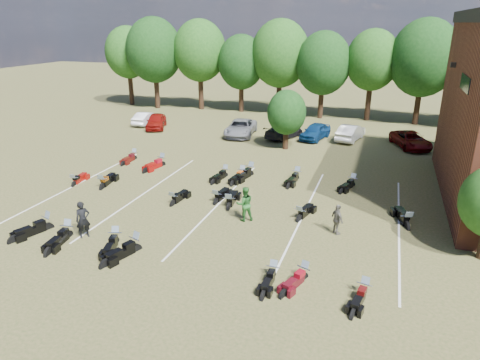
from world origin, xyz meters
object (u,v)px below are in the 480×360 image
at_px(car_0, 156,121).
at_px(motorcycle_3, 116,244).
at_px(car_4, 315,131).
at_px(motorcycle_7, 75,186).
at_px(person_black, 83,220).
at_px(motorcycle_0, 69,237).
at_px(motorcycle_14, 134,159).
at_px(person_grey, 337,219).
at_px(person_green, 245,204).

bearing_deg(car_0, motorcycle_3, -86.50).
relative_size(car_4, motorcycle_7, 2.03).
relative_size(car_4, person_black, 2.25).
relative_size(car_4, motorcycle_0, 1.80).
height_order(motorcycle_7, motorcycle_14, motorcycle_14).
distance_m(motorcycle_0, motorcycle_14, 12.85).
relative_size(motorcycle_3, motorcycle_7, 1.06).
height_order(person_grey, motorcycle_14, person_grey).
bearing_deg(motorcycle_7, motorcycle_3, 132.08).
bearing_deg(motorcycle_14, person_green, -33.40).
bearing_deg(motorcycle_3, person_black, 158.46).
relative_size(person_black, motorcycle_14, 0.88).
height_order(person_black, motorcycle_3, person_black).
height_order(motorcycle_3, motorcycle_14, motorcycle_3).
xyz_separation_m(motorcycle_3, motorcycle_7, (-7.13, 5.79, 0.00)).
bearing_deg(person_black, motorcycle_0, 154.29).
distance_m(motorcycle_3, motorcycle_7, 9.18).
bearing_deg(car_4, motorcycle_3, -90.88).
height_order(car_0, car_4, car_0).
bearing_deg(person_black, car_4, 21.70).
height_order(car_0, motorcycle_3, car_0).
bearing_deg(motorcycle_3, car_0, 96.69).
bearing_deg(person_green, motorcycle_3, 10.07).
bearing_deg(motorcycle_7, motorcycle_0, 118.09).
distance_m(car_0, motorcycle_3, 24.03).
distance_m(motorcycle_0, motorcycle_7, 7.52).
bearing_deg(motorcycle_14, car_0, 109.59).
xyz_separation_m(person_grey, motorcycle_14, (-16.42, 7.52, -0.80)).
height_order(person_black, person_grey, person_black).
distance_m(car_0, motorcycle_14, 10.44).
distance_m(motorcycle_7, motorcycle_14, 6.25).
relative_size(motorcycle_0, motorcycle_3, 1.07).
bearing_deg(motorcycle_3, car_4, 57.81).
xyz_separation_m(motorcycle_0, motorcycle_14, (-3.92, 12.24, 0.00)).
bearing_deg(car_0, person_green, -70.19).
xyz_separation_m(car_0, motorcycle_0, (7.47, -22.03, -0.73)).
relative_size(person_black, motorcycle_0, 0.80).
bearing_deg(person_grey, motorcycle_14, 26.87).
distance_m(car_4, motorcycle_3, 23.49).
bearing_deg(motorcycle_7, person_black, 123.96).
relative_size(car_0, motorcycle_7, 2.06).
xyz_separation_m(person_black, motorcycle_0, (-0.74, -0.33, -0.93)).
distance_m(motorcycle_3, motorcycle_14, 13.67).
distance_m(person_grey, motorcycle_7, 17.08).
distance_m(car_4, person_grey, 18.75).
relative_size(person_grey, motorcycle_14, 0.75).
xyz_separation_m(motorcycle_0, motorcycle_7, (-4.51, 6.01, 0.00)).
height_order(person_black, motorcycle_0, person_black).
height_order(motorcycle_0, motorcycle_3, motorcycle_0).
bearing_deg(car_4, motorcycle_7, -113.90).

